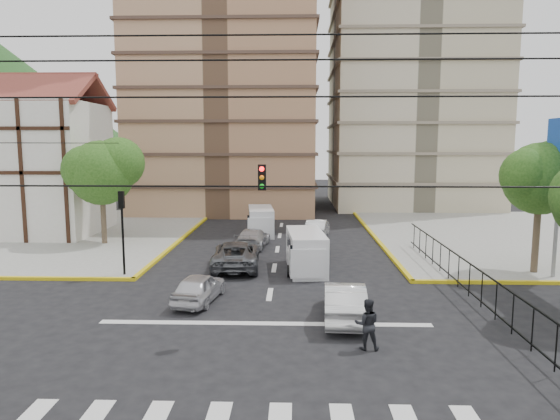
{
  "coord_description": "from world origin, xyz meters",
  "views": [
    {
      "loc": [
        1.16,
        -17.49,
        6.98
      ],
      "look_at": [
        0.48,
        4.81,
        4.0
      ],
      "focal_mm": 32.0,
      "sensor_mm": 36.0,
      "label": 1
    }
  ],
  "objects_px": {
    "van_left_lane": "(261,222)",
    "pedestrian_crosswalk": "(367,324)",
    "car_white_front_right": "(344,301)",
    "car_silver_front_left": "(199,287)",
    "van_right_lane": "(306,253)",
    "traffic_light_nw": "(122,219)"
  },
  "relations": [
    {
      "from": "van_left_lane",
      "to": "pedestrian_crosswalk",
      "type": "bearing_deg",
      "value": -82.85
    },
    {
      "from": "car_white_front_right",
      "to": "car_silver_front_left",
      "type": "bearing_deg",
      "value": -14.95
    },
    {
      "from": "car_silver_front_left",
      "to": "van_right_lane",
      "type": "bearing_deg",
      "value": -122.66
    },
    {
      "from": "car_white_front_right",
      "to": "pedestrian_crosswalk",
      "type": "relative_size",
      "value": 2.58
    },
    {
      "from": "car_white_front_right",
      "to": "van_right_lane",
      "type": "bearing_deg",
      "value": -76.7
    },
    {
      "from": "car_silver_front_left",
      "to": "traffic_light_nw",
      "type": "bearing_deg",
      "value": -31.18
    },
    {
      "from": "van_left_lane",
      "to": "car_white_front_right",
      "type": "height_order",
      "value": "van_left_lane"
    },
    {
      "from": "car_silver_front_left",
      "to": "car_white_front_right",
      "type": "xyz_separation_m",
      "value": [
        6.23,
        -2.01,
        0.1
      ]
    },
    {
      "from": "traffic_light_nw",
      "to": "pedestrian_crosswalk",
      "type": "bearing_deg",
      "value": -37.97
    },
    {
      "from": "van_left_lane",
      "to": "traffic_light_nw",
      "type": "bearing_deg",
      "value": -123.18
    },
    {
      "from": "van_left_lane",
      "to": "car_silver_front_left",
      "type": "relative_size",
      "value": 1.25
    },
    {
      "from": "traffic_light_nw",
      "to": "car_silver_front_left",
      "type": "xyz_separation_m",
      "value": [
        4.72,
        -3.98,
        -2.46
      ]
    },
    {
      "from": "car_silver_front_left",
      "to": "car_white_front_right",
      "type": "bearing_deg",
      "value": 171.05
    },
    {
      "from": "van_left_lane",
      "to": "car_white_front_right",
      "type": "relative_size",
      "value": 1.05
    },
    {
      "from": "van_left_lane",
      "to": "car_white_front_right",
      "type": "distance_m",
      "value": 19.02
    },
    {
      "from": "van_left_lane",
      "to": "pedestrian_crosswalk",
      "type": "relative_size",
      "value": 2.7
    },
    {
      "from": "traffic_light_nw",
      "to": "pedestrian_crosswalk",
      "type": "height_order",
      "value": "traffic_light_nw"
    },
    {
      "from": "van_left_lane",
      "to": "pedestrian_crosswalk",
      "type": "xyz_separation_m",
      "value": [
        5.11,
        -21.38,
        -0.12
      ]
    },
    {
      "from": "pedestrian_crosswalk",
      "to": "car_white_front_right",
      "type": "bearing_deg",
      "value": -78.12
    },
    {
      "from": "van_right_lane",
      "to": "car_silver_front_left",
      "type": "height_order",
      "value": "van_right_lane"
    },
    {
      "from": "van_left_lane",
      "to": "car_silver_front_left",
      "type": "bearing_deg",
      "value": -101.84
    },
    {
      "from": "van_left_lane",
      "to": "car_white_front_right",
      "type": "bearing_deg",
      "value": -82.2
    }
  ]
}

